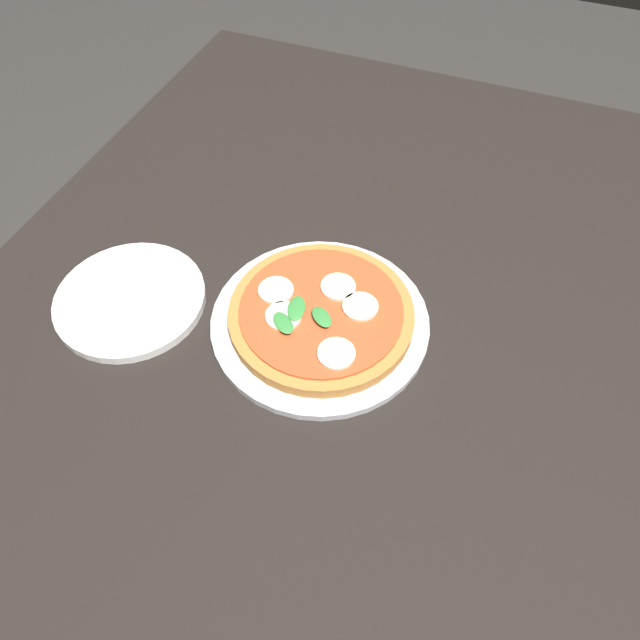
# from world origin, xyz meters

# --- Properties ---
(ground_plane) EXTENTS (6.00, 6.00, 0.00)m
(ground_plane) POSITION_xyz_m (0.00, 0.00, 0.00)
(ground_plane) COLOR #2D2B28
(dining_table) EXTENTS (1.59, 0.98, 0.71)m
(dining_table) POSITION_xyz_m (0.00, 0.00, 0.63)
(dining_table) COLOR black
(dining_table) RESTS_ON ground_plane
(serving_tray) EXTENTS (0.30, 0.30, 0.01)m
(serving_tray) POSITION_xyz_m (0.09, -0.03, 0.72)
(serving_tray) COLOR silver
(serving_tray) RESTS_ON dining_table
(pizza) EXTENTS (0.25, 0.25, 0.03)m
(pizza) POSITION_xyz_m (0.09, -0.03, 0.74)
(pizza) COLOR #B27033
(pizza) RESTS_ON serving_tray
(plate_white) EXTENTS (0.21, 0.21, 0.01)m
(plate_white) POSITION_xyz_m (0.03, 0.24, 0.72)
(plate_white) COLOR white
(plate_white) RESTS_ON dining_table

